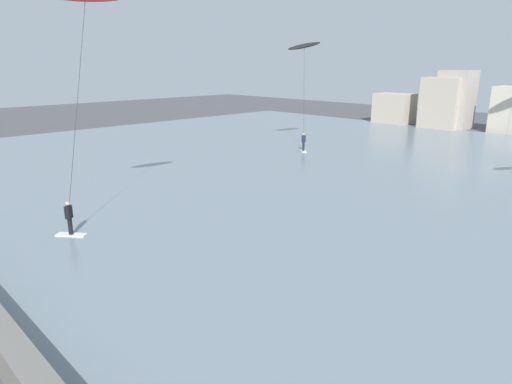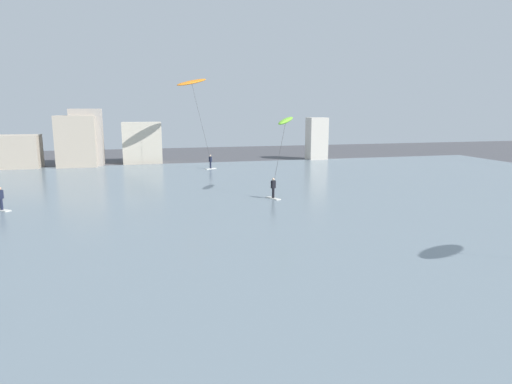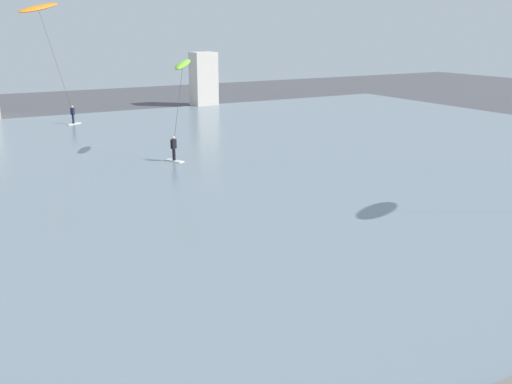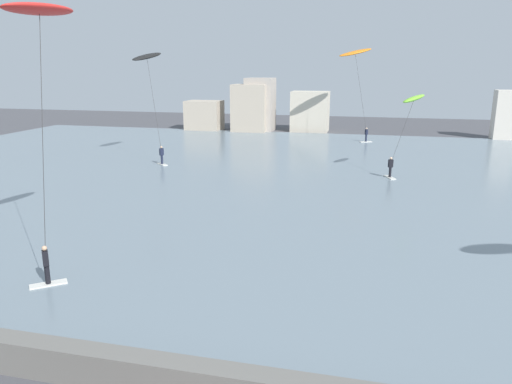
% 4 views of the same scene
% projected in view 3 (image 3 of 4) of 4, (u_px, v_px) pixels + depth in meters
% --- Properties ---
extents(water_bay, '(84.00, 52.00, 0.10)m').
position_uv_depth(water_bay, '(99.00, 176.00, 34.19)').
color(water_bay, slate).
rests_on(water_bay, ground).
extents(kitesurfer_orange, '(4.50, 3.64, 10.62)m').
position_uv_depth(kitesurfer_orange, '(41.00, 15.00, 50.08)').
color(kitesurfer_orange, silver).
rests_on(kitesurfer_orange, water_bay).
extents(kitesurfer_lime, '(3.05, 3.47, 6.48)m').
position_uv_depth(kitesurfer_lime, '(181.00, 77.00, 37.91)').
color(kitesurfer_lime, silver).
rests_on(kitesurfer_lime, water_bay).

